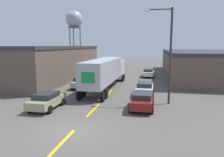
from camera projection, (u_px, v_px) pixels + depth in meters
The scene contains 12 objects.
ground_plane at pixel (72, 132), 13.90m from camera, with size 160.00×160.00×0.00m, color #56514C.
road_centerline at pixel (93, 110), 18.70m from camera, with size 0.20×17.24×0.01m.
warehouse_left at pixel (43, 62), 36.03m from camera, with size 12.06×25.06×5.37m.
warehouse_right at pixel (203, 63), 39.37m from camera, with size 13.24×29.87×4.52m.
semi_truck at pixel (106, 70), 27.80m from camera, with size 2.88×15.51×3.79m.
parked_car_right_mid at pixel (145, 88), 24.12m from camera, with size 2.01×4.21×1.44m.
parked_car_right_far at pixel (148, 73), 38.01m from camera, with size 2.01×4.21×1.44m.
parked_car_right_near at pixel (142, 100), 18.87m from camera, with size 2.01×4.21×1.44m.
parked_car_left_near at pixel (47, 100), 18.90m from camera, with size 2.01×4.21×1.44m.
parked_car_left_far at pixel (82, 82), 28.14m from camera, with size 2.01×4.21×1.44m.
water_tower at pixel (74, 20), 61.96m from camera, with size 4.83×4.83×15.23m.
street_lamp at pixel (168, 50), 19.91m from camera, with size 2.58×0.32×8.80m.
Camera 1 is at (5.00, -12.52, 5.45)m, focal length 35.00 mm.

